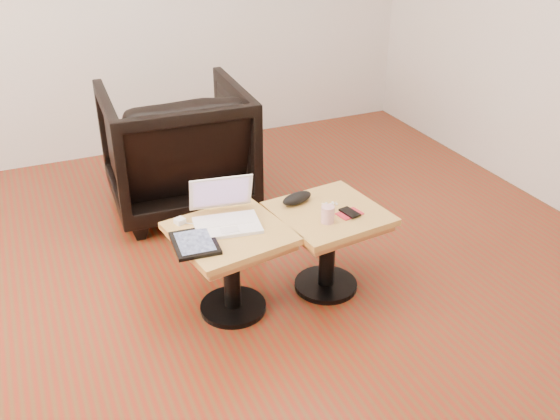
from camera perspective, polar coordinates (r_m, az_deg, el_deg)
name	(u,v)px	position (r m, az deg, el deg)	size (l,w,h in m)	color
room_shell	(223,33)	(2.47, -5.26, 15.85)	(4.52, 4.52, 2.71)	#4E2F16
side_table_left	(231,251)	(2.91, -4.53, -3.75)	(0.57, 0.57, 0.45)	black
side_table_right	(328,231)	(3.08, 4.41, -1.89)	(0.55, 0.55, 0.45)	black
laptop	(225,214)	(2.91, -5.04, -0.39)	(0.34, 0.33, 0.20)	white
tablet	(195,243)	(2.76, -7.80, -3.00)	(0.21, 0.25, 0.02)	black
charging_adapter	(180,221)	(2.93, -9.14, -1.00)	(0.04, 0.04, 0.03)	white
glasses_case	(297,198)	(3.07, 1.56, 1.09)	(0.17, 0.08, 0.05)	black
striped_cup	(328,214)	(2.90, 4.38, -0.41)	(0.06, 0.06, 0.08)	#C25665
earbuds_tangle	(331,204)	(3.07, 4.73, 0.57)	(0.07, 0.05, 0.01)	white
phone_on_sleeve	(350,213)	(3.00, 6.39, -0.28)	(0.13, 0.11, 0.01)	#A6282C
armchair	(177,147)	(3.92, -9.42, 5.66)	(0.84, 0.86, 0.78)	black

